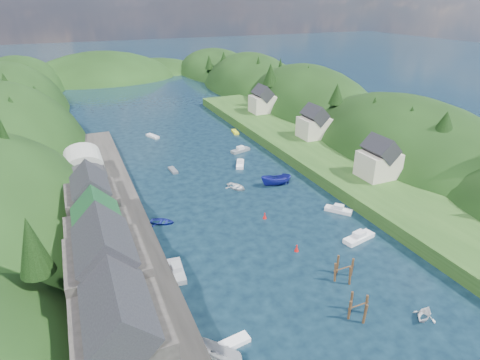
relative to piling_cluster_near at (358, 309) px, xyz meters
name	(u,v)px	position (x,y,z in m)	size (l,w,h in m)	color
ground	(203,160)	(-0.68, 55.57, -1.07)	(600.00, 600.00, 0.00)	black
hillside_left	(5,182)	(-45.68, 80.57, -9.11)	(44.00, 245.56, 52.00)	black
hillside_right	(307,135)	(44.32, 80.57, -8.49)	(36.00, 245.56, 48.00)	black
far_hills	(127,96)	(0.54, 179.57, -11.87)	(103.00, 68.00, 44.00)	black
hill_trees	(184,99)	(-0.17, 70.37, 10.03)	(90.04, 150.87, 12.34)	black
quay_left	(115,245)	(-24.68, 25.57, -0.07)	(12.00, 110.00, 2.00)	#2D2B28
terrace_left_grass	(64,255)	(-31.68, 25.57, 0.18)	(12.00, 110.00, 2.50)	#234719
quayside_buildings	(106,266)	(-26.68, 11.96, 6.01)	(8.00, 35.84, 12.90)	#2D2B28
boat_sheds	(86,174)	(-26.68, 44.57, 4.20)	(7.00, 21.00, 7.50)	#2D2D30
terrace_right	(317,154)	(24.32, 45.57, 0.13)	(16.00, 120.00, 2.40)	#234719
right_bank_cottages	(310,124)	(27.32, 53.90, 4.77)	(9.00, 59.24, 8.41)	beige
piling_cluster_near	(358,309)	(0.00, 0.00, 0.00)	(2.97, 2.80, 3.29)	#382314
piling_cluster_far	(343,271)	(2.78, 6.51, 0.07)	(3.31, 3.08, 3.41)	#382314
channel_buoy_near	(297,248)	(0.33, 14.56, -0.59)	(0.70, 0.70, 1.10)	#AF100E
channel_buoy_far	(265,216)	(0.36, 25.26, -0.59)	(0.70, 0.70, 1.10)	#AF100E
moored_boats	(257,217)	(-1.24, 24.98, -0.39)	(35.90, 84.73, 2.45)	#50555B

